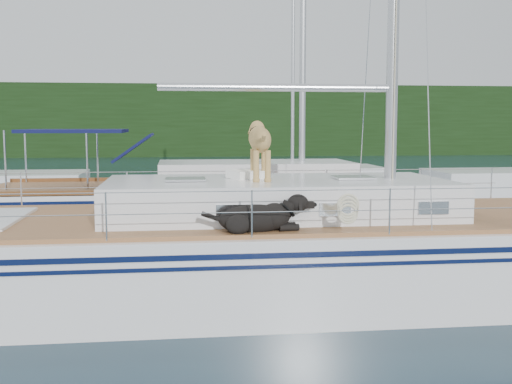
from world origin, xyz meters
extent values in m
plane|color=black|center=(0.00, 0.00, 0.00)|extent=(120.00, 120.00, 0.00)
cube|color=black|center=(0.00, 45.00, 3.00)|extent=(90.00, 3.00, 6.00)
cube|color=#595147|center=(0.00, 46.20, 0.60)|extent=(92.00, 1.00, 1.20)
cube|color=silver|center=(0.00, 0.00, 0.50)|extent=(12.00, 3.80, 1.40)
cube|color=olive|center=(0.00, 0.00, 1.23)|extent=(11.52, 3.50, 0.06)
cube|color=silver|center=(0.80, 0.00, 1.54)|extent=(5.20, 2.50, 0.55)
cylinder|color=silver|center=(0.80, 0.00, 3.21)|extent=(3.60, 0.12, 0.12)
cylinder|color=silver|center=(0.00, -1.75, 1.82)|extent=(10.56, 0.01, 0.01)
cylinder|color=silver|center=(0.00, 1.75, 1.82)|extent=(10.56, 0.01, 0.01)
cube|color=#1C40B3|center=(-0.70, 1.57, 1.28)|extent=(0.62, 0.46, 0.05)
cube|color=white|center=(0.36, 0.26, 1.88)|extent=(0.66, 0.61, 0.13)
torus|color=beige|center=(1.45, -1.72, 1.62)|extent=(0.38, 0.13, 0.37)
cube|color=silver|center=(0.05, 6.31, 0.45)|extent=(11.00, 3.50, 1.30)
cube|color=olive|center=(0.05, 6.31, 1.10)|extent=(10.56, 3.29, 0.06)
cube|color=silver|center=(1.25, 6.31, 1.45)|extent=(4.80, 2.30, 0.55)
cube|color=#111447|center=(-3.15, 6.31, 2.50)|extent=(2.40, 2.30, 0.08)
cube|color=silver|center=(4.00, 16.00, 0.40)|extent=(7.20, 3.00, 1.10)
cylinder|color=silver|center=(4.00, 16.00, 6.00)|extent=(0.14, 0.14, 11.00)
camera|label=1|loc=(-0.76, -9.70, 2.65)|focal=45.00mm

